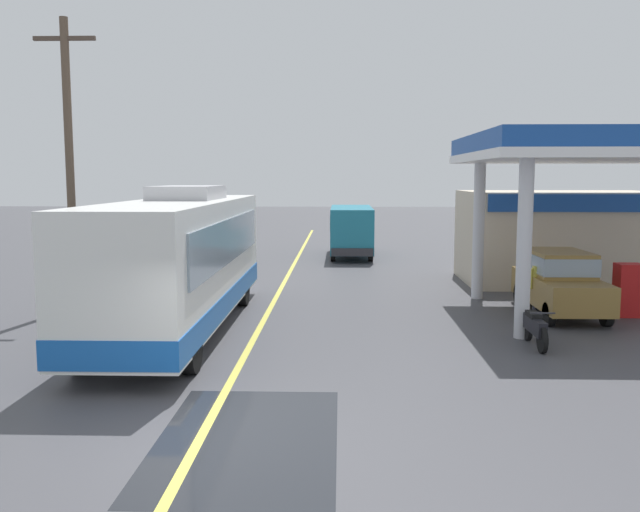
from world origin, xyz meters
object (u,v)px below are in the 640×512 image
at_px(pedestrian_by_shop, 539,283).
at_px(motorcycle_parked_forecourt, 535,328).
at_px(minibus_opposing_lane, 351,227).
at_px(pedestrian_near_pump, 557,274).
at_px(car_at_pump, 559,279).
at_px(coach_bus_main, 181,263).

bearing_deg(pedestrian_by_shop, motorcycle_parked_forecourt, -107.47).
distance_m(minibus_opposing_lane, pedestrian_near_pump, 13.89).
bearing_deg(motorcycle_parked_forecourt, pedestrian_by_shop, 72.53).
bearing_deg(car_at_pump, motorcycle_parked_forecourt, -114.96).
height_order(motorcycle_parked_forecourt, pedestrian_by_shop, pedestrian_by_shop).
distance_m(coach_bus_main, pedestrian_by_shop, 9.95).
relative_size(coach_bus_main, pedestrian_by_shop, 6.65).
height_order(minibus_opposing_lane, motorcycle_parked_forecourt, minibus_opposing_lane).
xyz_separation_m(minibus_opposing_lane, motorcycle_parked_forecourt, (3.99, -17.79, -1.03)).
height_order(coach_bus_main, pedestrian_by_shop, coach_bus_main).
relative_size(minibus_opposing_lane, pedestrian_near_pump, 3.69).
xyz_separation_m(coach_bus_main, car_at_pump, (10.37, 2.27, -0.71)).
xyz_separation_m(minibus_opposing_lane, pedestrian_near_pump, (6.20, -12.42, -0.54)).
bearing_deg(pedestrian_near_pump, motorcycle_parked_forecourt, -112.29).
bearing_deg(motorcycle_parked_forecourt, car_at_pump, 65.04).
bearing_deg(pedestrian_near_pump, minibus_opposing_lane, 116.51).
relative_size(car_at_pump, pedestrian_by_shop, 2.53).
xyz_separation_m(coach_bus_main, motorcycle_parked_forecourt, (8.62, -1.49, -1.28)).
relative_size(minibus_opposing_lane, pedestrian_by_shop, 3.69).
xyz_separation_m(coach_bus_main, pedestrian_near_pump, (10.82, 3.88, -0.79)).
bearing_deg(coach_bus_main, car_at_pump, 12.33).
relative_size(car_at_pump, pedestrian_near_pump, 2.53).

